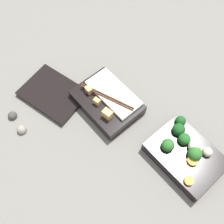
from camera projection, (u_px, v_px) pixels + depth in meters
ground_plane at (143, 130)px, 0.84m from camera, size 3.00×3.00×0.00m
bento_tray_vegetable at (185, 153)px, 0.77m from camera, size 0.21×0.15×0.07m
bento_tray_rice at (108, 101)px, 0.86m from camera, size 0.21×0.15×0.07m
bento_lid at (53, 94)px, 0.89m from camera, size 0.24×0.20×0.02m
pebble_0 at (22, 130)px, 0.83m from camera, size 0.03×0.03×0.03m
pebble_1 at (13, 116)px, 0.85m from camera, size 0.03×0.03×0.03m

